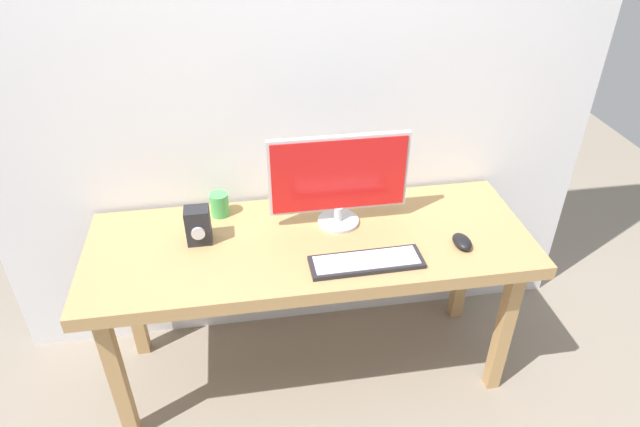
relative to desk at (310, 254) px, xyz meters
The scene contains 8 objects.
ground_plane 0.68m from the desk, ahead, with size 6.00×6.00×0.00m, color gray.
wall_back 0.90m from the desk, 90.00° to the left, with size 2.70×0.04×3.00m, color silver.
desk is the anchor object (origin of this frame).
monitor 0.33m from the desk, 38.31° to the left, with size 0.57×0.17×0.40m.
keyboard_primary 0.28m from the desk, 45.80° to the right, with size 0.44×0.14×0.02m.
mouse 0.61m from the desk, 13.29° to the right, with size 0.07×0.11×0.04m, color black.
audio_controller 0.47m from the desk, behind, with size 0.10×0.09×0.15m.
coffee_mug 0.45m from the desk, 146.29° to the left, with size 0.08×0.08×0.10m, color #4CB259.
Camera 1 is at (-0.25, -1.80, 2.09)m, focal length 31.22 mm.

